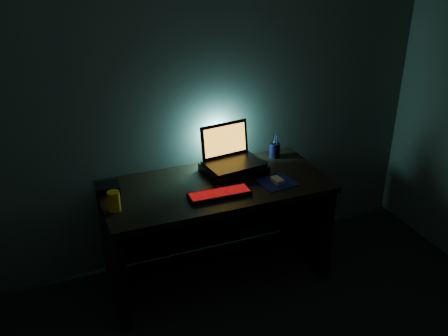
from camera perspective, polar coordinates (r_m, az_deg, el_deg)
name	(u,v)px	position (r m, az deg, el deg)	size (l,w,h in m)	color
room	(380,259)	(1.83, 17.40, -9.92)	(3.50, 4.00, 2.50)	black
desk	(213,214)	(3.46, -1.25, -5.23)	(1.50, 0.70, 0.75)	black
riser	(234,169)	(3.43, 1.12, -0.07)	(0.40, 0.30, 0.06)	black
laptop	(230,154)	(3.43, 0.71, 1.61)	(0.41, 0.33, 0.26)	black
keyboard	(220,194)	(3.15, -0.51, -2.97)	(0.40, 0.13, 0.02)	black
mousepad	(277,182)	(3.33, 6.10, -1.66)	(0.22, 0.20, 0.00)	navy
mouse	(277,180)	(3.32, 6.11, -1.41)	(0.06, 0.09, 0.03)	#95959A
pen_cup	(275,150)	(3.67, 5.82, 2.04)	(0.08, 0.08, 0.11)	black
juice_glass	(114,201)	(3.04, -12.45, -3.72)	(0.07, 0.07, 0.13)	orange
router	(108,188)	(3.27, -13.17, -2.26)	(0.17, 0.14, 0.05)	black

